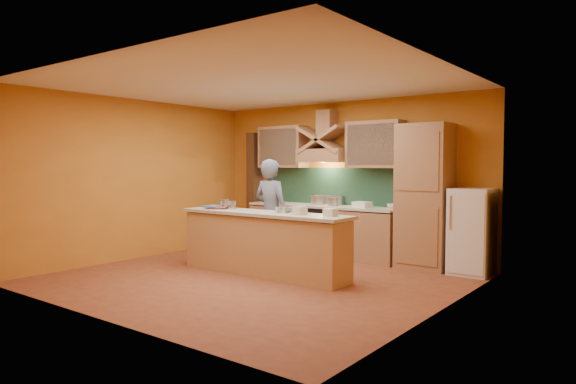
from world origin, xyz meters
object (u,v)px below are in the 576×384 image
Objects in this scene: person at (271,213)px; fridge at (472,231)px; stove at (322,231)px; mixing_bowl at (286,210)px; kitchen_scale at (284,210)px.

fridge is at bearing -156.05° from person.
mixing_bowl is at bearing -73.61° from stove.
fridge reaches higher than stove.
stove is at bearing 180.00° from fridge.
person is at bearing 150.11° from kitchen_scale.
kitchen_scale reaches higher than mixing_bowl.
person is 0.87m from kitchen_scale.
person reaches higher than fridge.
fridge is 4.14× the size of mixing_bowl.
mixing_bowl is (-2.18, -1.77, 0.33)m from fridge.
person is (-0.13, -1.31, 0.42)m from stove.
person is 0.80m from mixing_bowl.
stove is 0.69× the size of fridge.
stove is 1.38m from person.
stove is 1.92m from mixing_bowl.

